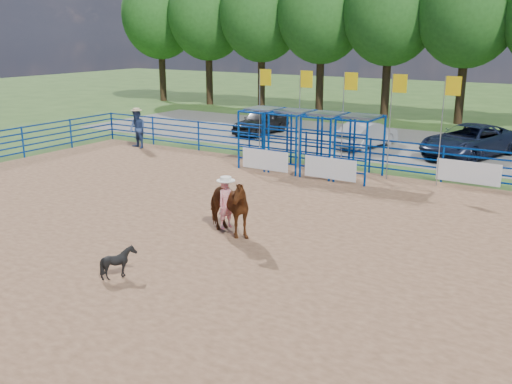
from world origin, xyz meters
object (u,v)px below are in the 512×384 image
at_px(horse_and_rider, 226,203).
at_px(spectator_cowboy, 137,129).
at_px(car_c, 469,141).
at_px(car_a, 261,121).
at_px(calf, 119,262).
at_px(car_b, 367,134).

relative_size(horse_and_rider, spectator_cowboy, 1.22).
bearing_deg(car_c, spectator_cowboy, -135.96).
xyz_separation_m(car_a, car_c, (11.76, -0.34, 0.05)).
bearing_deg(car_c, car_a, -162.07).
relative_size(horse_and_rider, car_c, 0.45).
bearing_deg(calf, spectator_cowboy, 25.41).
bearing_deg(car_c, horse_and_rider, -83.82).
height_order(spectator_cowboy, car_a, spectator_cowboy).
xyz_separation_m(calf, car_a, (-7.69, 19.32, 0.31)).
height_order(horse_and_rider, calf, horse_and_rider).
distance_m(horse_and_rider, calf, 3.94).
height_order(horse_and_rider, car_b, horse_and_rider).
distance_m(spectator_cowboy, car_a, 7.74).
bearing_deg(car_c, car_b, -157.15).
height_order(horse_and_rider, car_c, horse_and_rider).
xyz_separation_m(horse_and_rider, spectator_cowboy, (-11.24, 8.35, 0.06)).
xyz_separation_m(car_a, car_b, (6.75, -0.63, -0.05)).
distance_m(spectator_cowboy, car_c, 16.31).
distance_m(calf, car_c, 19.41).
distance_m(calf, car_b, 18.72).
relative_size(spectator_cowboy, car_c, 0.37).
height_order(car_a, car_c, car_c).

